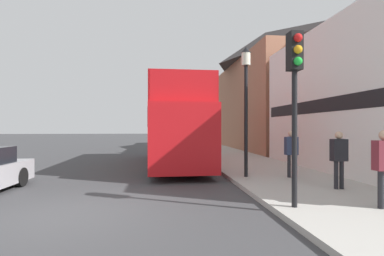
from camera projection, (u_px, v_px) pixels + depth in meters
name	position (u px, v px, depth m)	size (l,w,h in m)	color
ground_plane	(135.00, 149.00, 27.32)	(144.00, 144.00, 0.00)	#3D3D3F
sidewalk	(213.00, 150.00, 25.08)	(3.98, 108.00, 0.14)	#ADAAA3
brick_terrace_rear	(265.00, 91.00, 26.85)	(6.00, 16.58, 10.48)	#9E664C
tour_bus	(174.00, 130.00, 15.36)	(2.70, 10.44, 3.96)	red
parked_car_ahead_of_bus	(177.00, 144.00, 22.94)	(2.07, 4.21, 1.48)	navy
pedestrian_nearest	(384.00, 161.00, 6.54)	(0.45, 0.25, 1.72)	#232328
pedestrian_second	(339.00, 154.00, 8.63)	(0.44, 0.24, 1.66)	#232328
pedestrian_third	(291.00, 149.00, 10.64)	(0.44, 0.24, 1.66)	#232328
traffic_signal	(295.00, 79.00, 6.63)	(0.28, 0.42, 3.89)	black
lamp_post_nearest	(246.00, 87.00, 10.81)	(0.35, 0.35, 4.70)	black
lamp_post_second	(205.00, 103.00, 20.61)	(0.35, 0.35, 5.09)	black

